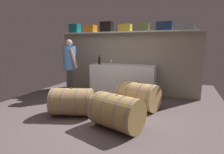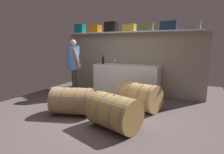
{
  "view_description": "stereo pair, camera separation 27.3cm",
  "coord_description": "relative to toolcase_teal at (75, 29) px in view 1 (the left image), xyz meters",
  "views": [
    {
      "loc": [
        1.72,
        -3.25,
        1.56
      ],
      "look_at": [
        0.29,
        0.43,
        0.86
      ],
      "focal_mm": 29.35,
      "sensor_mm": 36.0,
      "label": 1
    },
    {
      "loc": [
        1.97,
        -3.14,
        1.56
      ],
      "look_at": [
        0.29,
        0.43,
        0.86
      ],
      "focal_mm": 29.35,
      "sensor_mm": 36.0,
      "label": 2
    }
  ],
  "objects": [
    {
      "name": "wine_barrel_near",
      "position": [
        1.24,
        -2.16,
        -1.78
      ],
      "size": [
        1.04,
        0.85,
        0.62
      ],
      "rotation": [
        0.0,
        0.0,
        0.31
      ],
      "color": "#9F784A",
      "rests_on": "ground"
    },
    {
      "name": "back_wall_panel",
      "position": [
        1.75,
        0.15,
        -1.13
      ],
      "size": [
        4.51,
        0.1,
        1.91
      ],
      "primitive_type": "cube",
      "color": "gray",
      "rests_on": "ground"
    },
    {
      "name": "toolcase_yellow",
      "position": [
        1.77,
        0.0,
        -0.04
      ],
      "size": [
        0.38,
        0.25,
        0.22
      ],
      "primitive_type": "cube",
      "rotation": [
        0.0,
        0.0,
        -0.03
      ],
      "color": "yellow",
      "rests_on": "high_shelf_board"
    },
    {
      "name": "ground_plane",
      "position": [
        1.75,
        -1.62,
        -2.1
      ],
      "size": [
        5.71,
        7.93,
        0.02
      ],
      "primitive_type": "cube",
      "color": "#574B4C"
    },
    {
      "name": "wine_barrel_flank",
      "position": [
        2.38,
        -2.42,
        -1.76
      ],
      "size": [
        1.06,
        0.88,
        0.66
      ],
      "rotation": [
        0.0,
        0.0,
        -0.3
      ],
      "color": "#9E7C42",
      "rests_on": "ground"
    },
    {
      "name": "wine_barrel_far",
      "position": [
        2.5,
        -1.22,
        -1.76
      ],
      "size": [
        1.1,
        0.91,
        0.66
      ],
      "rotation": [
        0.0,
        0.0,
        -0.32
      ],
      "color": "tan",
      "rests_on": "ground"
    },
    {
      "name": "high_shelf_board",
      "position": [
        1.75,
        0.0,
        -0.16
      ],
      "size": [
        4.15,
        0.4,
        0.03
      ],
      "primitive_type": "cube",
      "color": "silver",
      "rests_on": "back_wall_panel"
    },
    {
      "name": "toolcase_grey",
      "position": [
        3.53,
        0.0,
        -0.04
      ],
      "size": [
        0.38,
        0.24,
        0.21
      ],
      "primitive_type": "cube",
      "rotation": [
        0.0,
        0.0,
        -0.06
      ],
      "color": "#95949B",
      "rests_on": "high_shelf_board"
    },
    {
      "name": "toolcase_olive",
      "position": [
        2.32,
        0.0,
        -0.03
      ],
      "size": [
        0.36,
        0.22,
        0.23
      ],
      "primitive_type": "cube",
      "rotation": [
        0.0,
        0.0,
        0.08
      ],
      "color": "olive",
      "rests_on": "high_shelf_board"
    },
    {
      "name": "toolcase_orange",
      "position": [
        0.58,
        0.0,
        -0.03
      ],
      "size": [
        0.39,
        0.3,
        0.23
      ],
      "primitive_type": "cube",
      "rotation": [
        0.0,
        0.0,
        -0.04
      ],
      "color": "orange",
      "rests_on": "high_shelf_board"
    },
    {
      "name": "work_cabinet",
      "position": [
        1.79,
        -0.22,
        -1.61
      ],
      "size": [
        1.96,
        0.63,
        0.96
      ],
      "primitive_type": "cube",
      "color": "white",
      "rests_on": "ground"
    },
    {
      "name": "toolcase_navy",
      "position": [
        2.92,
        0.0,
        -0.02
      ],
      "size": [
        0.45,
        0.28,
        0.24
      ],
      "primitive_type": "cube",
      "rotation": [
        0.0,
        0.0,
        -0.06
      ],
      "color": "navy",
      "rests_on": "high_shelf_board"
    },
    {
      "name": "toolcase_black",
      "position": [
        1.17,
        0.0,
        0.01
      ],
      "size": [
        0.38,
        0.26,
        0.32
      ],
      "primitive_type": "cube",
      "rotation": [
        0.0,
        0.0,
        -0.04
      ],
      "color": "black",
      "rests_on": "high_shelf_board"
    },
    {
      "name": "wine_glass",
      "position": [
        1.42,
        -0.27,
        -1.02
      ],
      "size": [
        0.08,
        0.08,
        0.15
      ],
      "color": "white",
      "rests_on": "work_cabinet"
    },
    {
      "name": "wine_bottle_dark",
      "position": [
        1.08,
        -0.39,
        -1.0
      ],
      "size": [
        0.07,
        0.07,
        0.29
      ],
      "color": "black",
      "rests_on": "work_cabinet"
    },
    {
      "name": "toolcase_teal",
      "position": [
        0.0,
        0.0,
        0.0
      ],
      "size": [
        0.35,
        0.25,
        0.29
      ],
      "primitive_type": "cube",
      "rotation": [
        0.0,
        0.0,
        -0.07
      ],
      "color": "#10777E",
      "rests_on": "high_shelf_board"
    },
    {
      "name": "winemaker_pouring",
      "position": [
        0.38,
        -0.93,
        -1.04
      ],
      "size": [
        0.5,
        0.55,
        1.7
      ],
      "rotation": [
        0.0,
        0.0,
        -0.97
      ],
      "color": "#323531",
      "rests_on": "ground"
    }
  ]
}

